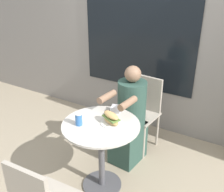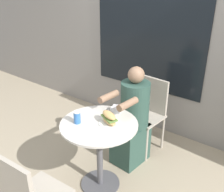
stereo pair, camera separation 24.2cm
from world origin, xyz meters
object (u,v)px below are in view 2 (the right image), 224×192
Objects in this scene: drink_cup at (77,117)px; cafe_table at (99,141)px; diner_chair at (149,108)px; seated_diner at (132,122)px; sandwich_on_plate at (109,119)px.

cafe_table is at bearing 34.94° from drink_cup.
cafe_table is 0.87m from diner_chair.
diner_chair is 0.78× the size of seated_diner.
diner_chair is 0.85m from sandwich_on_plate.
cafe_table is 0.53m from seated_diner.
diner_chair is at bearing 92.62° from sandwich_on_plate.
sandwich_on_plate is (0.07, 0.05, 0.24)m from cafe_table.
cafe_table is at bearing 92.82° from diner_chair.
sandwich_on_plate is 1.71× the size of drink_cup.
seated_diner is (0.03, 0.53, -0.04)m from cafe_table.
drink_cup is (-0.16, -0.11, 0.25)m from cafe_table.
seated_diner is at bearing 95.91° from sandwich_on_plate.
diner_chair reaches higher than drink_cup.
drink_cup is (-0.20, -0.98, 0.26)m from diner_chair.
cafe_table is at bearing 92.46° from seated_diner.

